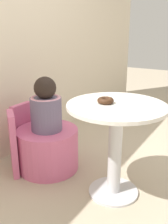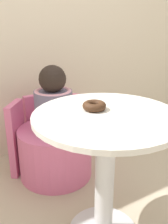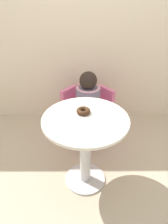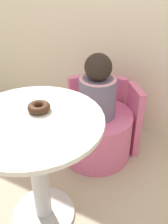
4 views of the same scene
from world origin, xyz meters
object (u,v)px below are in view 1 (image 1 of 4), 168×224
round_table (116,131)px  tub_chair (48,149)px  child_figure (46,107)px  donut (106,101)px

round_table → tub_chair: size_ratio=1.33×
round_table → child_figure: 0.67m
donut → tub_chair: bearing=84.8°
child_figure → donut: child_figure is taller
round_table → child_figure: bearing=86.9°
tub_chair → child_figure: 0.39m
tub_chair → round_table: bearing=-93.1°
round_table → child_figure: size_ratio=1.54×
tub_chair → donut: donut is taller
round_table → donut: bearing=101.7°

